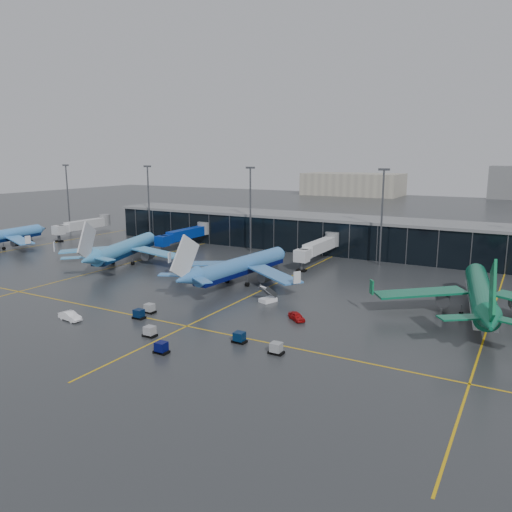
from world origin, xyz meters
The scene contains 13 objects.
ground centered at (0.00, 0.00, 0.00)m, with size 600.00×600.00×0.00m, color #282B2D.
terminal_pier centered at (0.00, 62.00, 5.42)m, with size 142.00×17.00×10.70m.
jet_bridges centered at (-35.00, 42.99, 4.55)m, with size 94.00×27.50×7.20m.
flood_masts centered at (5.00, 50.00, 13.81)m, with size 203.00×0.50×25.50m.
taxi_lines centered at (10.00, 10.61, 0.01)m, with size 220.00×120.00×0.02m.
airliner_klm_west centered at (-85.73, 15.63, 6.11)m, with size 34.90×39.75×12.22m, color #4592E5, non-canonical shape.
airliner_arkefly centered at (-35.82, 18.27, 6.52)m, with size 37.26×42.43×13.04m, color #4097D4, non-canonical shape.
airliner_klm_near centered at (2.91, 15.27, 6.44)m, with size 36.80×41.91×12.88m, color #3C7DC6, non-canonical shape.
airliner_aer_lingus centered at (52.94, 15.75, 6.83)m, with size 39.02×44.44×13.66m, color #0B6443, non-canonical shape.
baggage_carts centered at (11.98, -18.66, 0.76)m, with size 31.67×15.51×1.70m.
mobile_airstair centered at (15.27, 4.65, 0.77)m, with size 3.17×3.76×3.45m.
service_van_red centered at (25.06, -2.89, 0.72)m, with size 1.71×4.24×1.44m, color #AD0D0F.
service_van_white centered at (-9.88, -22.73, 0.81)m, with size 1.72×4.94×1.63m, color white.
Camera 1 is at (60.31, -80.05, 28.66)m, focal length 35.00 mm.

